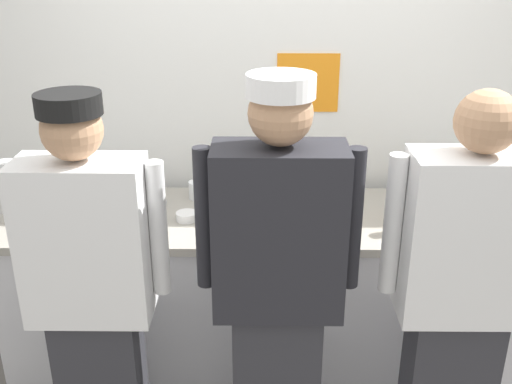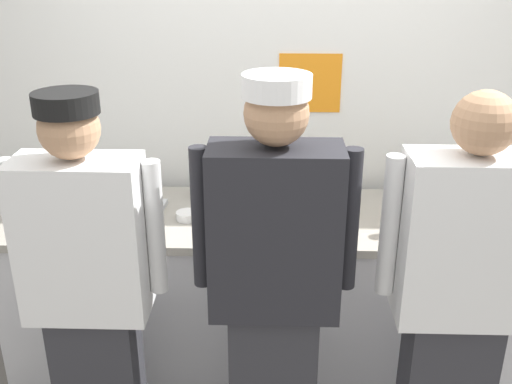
{
  "view_description": "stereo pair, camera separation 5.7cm",
  "coord_description": "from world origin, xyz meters",
  "px_view_note": "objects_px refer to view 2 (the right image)",
  "views": [
    {
      "loc": [
        -0.08,
        -2.3,
        2.16
      ],
      "look_at": [
        -0.1,
        0.33,
        1.06
      ],
      "focal_mm": 41.8,
      "sensor_mm": 36.0,
      "label": 1
    },
    {
      "loc": [
        -0.02,
        -2.3,
        2.16
      ],
      "look_at": [
        -0.1,
        0.33,
        1.06
      ],
      "focal_mm": 41.8,
      "sensor_mm": 36.0,
      "label": 2
    }
  ],
  "objects_px": {
    "chef_center": "(274,285)",
    "mixing_bowl_steel": "(439,201)",
    "plate_stack_rear": "(230,211)",
    "sheet_tray": "(109,211)",
    "ramekin_orange_sauce": "(343,216)",
    "squeeze_bottle_secondary": "(405,214)",
    "ramekin_green_sauce": "(488,208)",
    "plate_stack_front": "(274,206)",
    "chef_far_right": "(458,298)",
    "squeeze_bottle_primary": "(333,194)",
    "ramekin_red_sauce": "(187,215)",
    "chef_near_left": "(89,290)",
    "deli_cup": "(199,190)"
  },
  "relations": [
    {
      "from": "chef_center",
      "to": "ramekin_green_sauce",
      "type": "xyz_separation_m",
      "value": [
        1.07,
        0.78,
        -0.01
      ]
    },
    {
      "from": "plate_stack_rear",
      "to": "sheet_tray",
      "type": "height_order",
      "value": "plate_stack_rear"
    },
    {
      "from": "squeeze_bottle_primary",
      "to": "ramekin_green_sauce",
      "type": "bearing_deg",
      "value": 0.71
    },
    {
      "from": "mixing_bowl_steel",
      "to": "chef_near_left",
      "type": "bearing_deg",
      "value": -153.82
    },
    {
      "from": "plate_stack_front",
      "to": "mixing_bowl_steel",
      "type": "bearing_deg",
      "value": 2.19
    },
    {
      "from": "chef_center",
      "to": "plate_stack_rear",
      "type": "relative_size",
      "value": 8.85
    },
    {
      "from": "deli_cup",
      "to": "sheet_tray",
      "type": "bearing_deg",
      "value": -153.46
    },
    {
      "from": "mixing_bowl_steel",
      "to": "squeeze_bottle_secondary",
      "type": "distance_m",
      "value": 0.33
    },
    {
      "from": "chef_center",
      "to": "ramekin_orange_sauce",
      "type": "distance_m",
      "value": 0.74
    },
    {
      "from": "chef_far_right",
      "to": "ramekin_red_sauce",
      "type": "bearing_deg",
      "value": 150.2
    },
    {
      "from": "chef_near_left",
      "to": "plate_stack_front",
      "type": "bearing_deg",
      "value": 45.32
    },
    {
      "from": "squeeze_bottle_primary",
      "to": "chef_center",
      "type": "bearing_deg",
      "value": -110.81
    },
    {
      "from": "plate_stack_front",
      "to": "plate_stack_rear",
      "type": "distance_m",
      "value": 0.24
    },
    {
      "from": "chef_center",
      "to": "plate_stack_rear",
      "type": "bearing_deg",
      "value": 108.99
    },
    {
      "from": "plate_stack_front",
      "to": "plate_stack_rear",
      "type": "relative_size",
      "value": 1.03
    },
    {
      "from": "squeeze_bottle_primary",
      "to": "deli_cup",
      "type": "relative_size",
      "value": 1.97
    },
    {
      "from": "squeeze_bottle_primary",
      "to": "mixing_bowl_steel",
      "type": "bearing_deg",
      "value": -0.67
    },
    {
      "from": "chef_center",
      "to": "ramekin_orange_sauce",
      "type": "height_order",
      "value": "chef_center"
    },
    {
      "from": "chef_center",
      "to": "ramekin_orange_sauce",
      "type": "relative_size",
      "value": 18.1
    },
    {
      "from": "chef_center",
      "to": "squeeze_bottle_secondary",
      "type": "bearing_deg",
      "value": 41.02
    },
    {
      "from": "plate_stack_front",
      "to": "ramekin_green_sauce",
      "type": "height_order",
      "value": "plate_stack_front"
    },
    {
      "from": "chef_far_right",
      "to": "deli_cup",
      "type": "xyz_separation_m",
      "value": [
        -1.11,
        0.92,
        0.06
      ]
    },
    {
      "from": "chef_center",
      "to": "mixing_bowl_steel",
      "type": "distance_m",
      "value": 1.12
    },
    {
      "from": "sheet_tray",
      "to": "deli_cup",
      "type": "xyz_separation_m",
      "value": [
        0.43,
        0.21,
        0.04
      ]
    },
    {
      "from": "mixing_bowl_steel",
      "to": "ramekin_green_sauce",
      "type": "xyz_separation_m",
      "value": [
        0.25,
        0.02,
        -0.04
      ]
    },
    {
      "from": "ramekin_red_sauce",
      "to": "deli_cup",
      "type": "bearing_deg",
      "value": 84.44
    },
    {
      "from": "chef_center",
      "to": "chef_far_right",
      "type": "distance_m",
      "value": 0.71
    },
    {
      "from": "sheet_tray",
      "to": "ramekin_green_sauce",
      "type": "bearing_deg",
      "value": 2.66
    },
    {
      "from": "plate_stack_rear",
      "to": "mixing_bowl_steel",
      "type": "bearing_deg",
      "value": 7.38
    },
    {
      "from": "chef_center",
      "to": "squeeze_bottle_secondary",
      "type": "xyz_separation_m",
      "value": [
        0.6,
        0.52,
        0.07
      ]
    },
    {
      "from": "sheet_tray",
      "to": "ramekin_orange_sauce",
      "type": "distance_m",
      "value": 1.16
    },
    {
      "from": "mixing_bowl_steel",
      "to": "sheet_tray",
      "type": "height_order",
      "value": "mixing_bowl_steel"
    },
    {
      "from": "chef_far_right",
      "to": "squeeze_bottle_primary",
      "type": "relative_size",
      "value": 9.24
    },
    {
      "from": "chef_center",
      "to": "chef_far_right",
      "type": "relative_size",
      "value": 1.03
    },
    {
      "from": "chef_far_right",
      "to": "ramekin_orange_sauce",
      "type": "relative_size",
      "value": 17.63
    },
    {
      "from": "chef_near_left",
      "to": "squeeze_bottle_secondary",
      "type": "distance_m",
      "value": 1.43
    },
    {
      "from": "chef_near_left",
      "to": "plate_stack_front",
      "type": "xyz_separation_m",
      "value": [
        0.72,
        0.73,
        0.05
      ]
    },
    {
      "from": "deli_cup",
      "to": "plate_stack_rear",
      "type": "bearing_deg",
      "value": -55.99
    },
    {
      "from": "plate_stack_front",
      "to": "sheet_tray",
      "type": "bearing_deg",
      "value": -177.16
    },
    {
      "from": "sheet_tray",
      "to": "ramekin_orange_sauce",
      "type": "xyz_separation_m",
      "value": [
        1.16,
        -0.03,
        0.01
      ]
    },
    {
      "from": "chef_center",
      "to": "chef_far_right",
      "type": "height_order",
      "value": "chef_center"
    },
    {
      "from": "squeeze_bottle_secondary",
      "to": "ramekin_green_sauce",
      "type": "bearing_deg",
      "value": 28.82
    },
    {
      "from": "plate_stack_front",
      "to": "plate_stack_rear",
      "type": "xyz_separation_m",
      "value": [
        -0.21,
        -0.1,
        0.01
      ]
    },
    {
      "from": "plate_stack_rear",
      "to": "ramekin_orange_sauce",
      "type": "relative_size",
      "value": 2.05
    },
    {
      "from": "mixing_bowl_steel",
      "to": "ramekin_orange_sauce",
      "type": "height_order",
      "value": "mixing_bowl_steel"
    },
    {
      "from": "sheet_tray",
      "to": "ramekin_red_sauce",
      "type": "bearing_deg",
      "value": -8.11
    },
    {
      "from": "ramekin_orange_sauce",
      "to": "mixing_bowl_steel",
      "type": "bearing_deg",
      "value": 12.14
    },
    {
      "from": "plate_stack_rear",
      "to": "ramekin_green_sauce",
      "type": "distance_m",
      "value": 1.3
    },
    {
      "from": "mixing_bowl_steel",
      "to": "ramekin_red_sauce",
      "type": "height_order",
      "value": "mixing_bowl_steel"
    },
    {
      "from": "squeeze_bottle_secondary",
      "to": "ramekin_green_sauce",
      "type": "relative_size",
      "value": 1.88
    }
  ]
}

